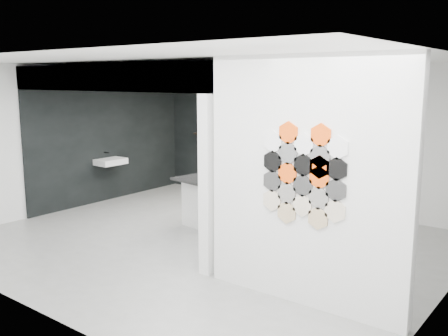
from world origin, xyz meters
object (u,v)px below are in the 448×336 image
(partition_panel, at_px, (305,183))
(utensil_cup, at_px, (217,131))
(bottle_dark, at_px, (246,133))
(kitchen_island, at_px, (220,205))
(glass_vase, at_px, (306,139))
(glass_bowl, at_px, (306,139))
(stockpot, at_px, (207,130))
(kettle, at_px, (295,137))
(wall_basin, at_px, (111,162))

(partition_panel, distance_m, utensil_cup, 5.79)
(bottle_dark, distance_m, utensil_cup, 0.80)
(partition_panel, relative_size, utensil_cup, 24.36)
(kitchen_island, distance_m, glass_vase, 2.49)
(kitchen_island, xyz_separation_m, bottle_dark, (-1.10, 2.28, 0.96))
(kitchen_island, height_order, glass_bowl, glass_bowl)
(stockpot, bearing_deg, bottle_dark, 0.00)
(glass_bowl, xyz_separation_m, bottle_dark, (-1.44, 0.00, 0.02))
(glass_bowl, bearing_deg, stockpot, 180.00)
(partition_panel, height_order, kettle, partition_panel)
(wall_basin, height_order, bottle_dark, bottle_dark)
(wall_basin, distance_m, stockpot, 2.31)
(partition_panel, relative_size, wall_basin, 4.67)
(kitchen_island, distance_m, kettle, 2.47)
(stockpot, relative_size, kettle, 1.32)
(kettle, xyz_separation_m, bottle_dark, (-1.20, 0.00, 0.01))
(wall_basin, xyz_separation_m, glass_bowl, (3.39, 2.07, 0.53))
(kitchen_island, bearing_deg, stockpot, 142.51)
(bottle_dark, bearing_deg, kitchen_island, -64.37)
(glass_vase, bearing_deg, wall_basin, -148.65)
(partition_panel, distance_m, kettle, 4.51)
(kitchen_island, distance_m, bottle_dark, 2.71)
(wall_basin, height_order, stockpot, stockpot)
(kettle, bearing_deg, utensil_cup, -166.62)
(wall_basin, bearing_deg, utensil_cup, 60.75)
(stockpot, height_order, glass_bowl, stockpot)
(stockpot, bearing_deg, glass_vase, 0.00)
(utensil_cup, bearing_deg, partition_panel, -41.89)
(stockpot, bearing_deg, glass_bowl, 0.00)
(wall_basin, relative_size, kitchen_island, 0.35)
(kettle, bearing_deg, glass_bowl, 13.38)
(kitchen_island, xyz_separation_m, utensil_cup, (-1.89, 2.28, 0.94))
(glass_bowl, relative_size, glass_vase, 1.29)
(kitchen_island, height_order, kettle, kettle)
(partition_panel, xyz_separation_m, utensil_cup, (-4.31, 3.87, -0.02))
(wall_basin, bearing_deg, kitchen_island, -4.09)
(kitchen_island, bearing_deg, utensil_cup, 138.53)
(partition_panel, xyz_separation_m, stockpot, (-4.59, 3.87, 0.00))
(partition_panel, bearing_deg, kettle, 120.93)
(kettle, relative_size, utensil_cup, 1.36)
(stockpot, relative_size, utensil_cup, 1.79)
(wall_basin, height_order, kettle, kettle)
(kettle, bearing_deg, glass_vase, 13.38)
(glass_bowl, relative_size, utensil_cup, 1.35)
(partition_panel, xyz_separation_m, glass_vase, (-2.08, 3.87, -0.02))
(partition_panel, bearing_deg, glass_vase, 118.23)
(glass_vase, bearing_deg, partition_panel, -61.77)
(stockpot, height_order, bottle_dark, stockpot)
(kettle, height_order, glass_vase, kettle)
(wall_basin, distance_m, kettle, 3.80)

